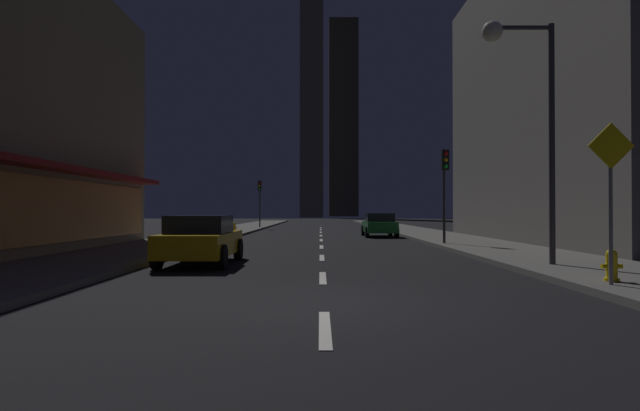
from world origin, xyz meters
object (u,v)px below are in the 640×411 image
(fire_hydrant_yellow_near, at_px, (610,266))
(pedestrian_crossing_sign, at_px, (609,189))
(car_parked_far, at_px, (378,225))
(traffic_light_far_left, at_px, (258,193))
(traffic_light_near_right, at_px, (444,175))
(fire_hydrant_far_left, at_px, (233,228))
(car_parked_near, at_px, (200,239))
(street_lamp_right, at_px, (520,82))

(fire_hydrant_yellow_near, bearing_deg, pedestrian_crossing_sign, -120.17)
(fire_hydrant_yellow_near, bearing_deg, car_parked_far, 96.19)
(traffic_light_far_left, relative_size, pedestrian_crossing_sign, 1.33)
(traffic_light_near_right, relative_size, pedestrian_crossing_sign, 1.33)
(fire_hydrant_far_left, bearing_deg, fire_hydrant_yellow_near, -64.08)
(traffic_light_far_left, height_order, pedestrian_crossing_sign, traffic_light_far_left)
(fire_hydrant_yellow_near, bearing_deg, traffic_light_near_right, 91.86)
(car_parked_near, bearing_deg, traffic_light_near_right, 39.83)
(fire_hydrant_yellow_near, height_order, pedestrian_crossing_sign, pedestrian_crossing_sign)
(car_parked_far, relative_size, traffic_light_far_left, 1.01)
(fire_hydrant_yellow_near, xyz_separation_m, street_lamp_right, (-0.52, 3.33, 4.61))
(car_parked_far, bearing_deg, fire_hydrant_yellow_near, -83.81)
(fire_hydrant_yellow_near, xyz_separation_m, fire_hydrant_far_left, (-11.80, 24.28, 0.00))
(car_parked_far, xyz_separation_m, traffic_light_far_left, (-9.10, 14.39, 2.45))
(fire_hydrant_far_left, height_order, traffic_light_near_right, traffic_light_near_right)
(fire_hydrant_far_left, bearing_deg, car_parked_far, -17.94)
(fire_hydrant_yellow_near, relative_size, traffic_light_far_left, 0.16)
(car_parked_near, distance_m, traffic_light_near_right, 12.10)
(pedestrian_crossing_sign, bearing_deg, street_lamp_right, 93.28)
(fire_hydrant_far_left, xyz_separation_m, pedestrian_crossing_sign, (11.50, -24.79, 1.56))
(street_lamp_right, bearing_deg, traffic_light_far_left, 108.64)
(car_parked_near, distance_m, fire_hydrant_far_left, 19.68)
(car_parked_near, distance_m, traffic_light_far_left, 31.01)
(traffic_light_far_left, bearing_deg, pedestrian_crossing_sign, -72.91)
(car_parked_far, bearing_deg, traffic_light_near_right, -77.92)
(car_parked_far, bearing_deg, pedestrian_crossing_sign, -84.74)
(street_lamp_right, bearing_deg, car_parked_near, 171.10)
(fire_hydrant_far_left, bearing_deg, pedestrian_crossing_sign, -65.12)
(car_parked_far, xyz_separation_m, street_lamp_right, (1.78, -17.87, 4.33))
(fire_hydrant_yellow_near, bearing_deg, street_lamp_right, 98.89)
(fire_hydrant_yellow_near, height_order, street_lamp_right, street_lamp_right)
(pedestrian_crossing_sign, bearing_deg, fire_hydrant_yellow_near, 59.83)
(fire_hydrant_yellow_near, bearing_deg, traffic_light_far_left, 107.76)
(fire_hydrant_yellow_near, xyz_separation_m, pedestrian_crossing_sign, (-0.30, -0.52, 1.56))
(car_parked_far, height_order, traffic_light_near_right, traffic_light_near_right)
(traffic_light_far_left, relative_size, street_lamp_right, 0.64)
(street_lamp_right, bearing_deg, traffic_light_near_right, 89.23)
(car_parked_far, distance_m, traffic_light_near_right, 9.40)
(car_parked_near, xyz_separation_m, traffic_light_near_right, (9.10, 7.59, 2.45))
(fire_hydrant_far_left, relative_size, traffic_light_far_left, 0.16)
(traffic_light_far_left, height_order, street_lamp_right, street_lamp_right)
(fire_hydrant_far_left, xyz_separation_m, traffic_light_far_left, (0.40, 11.31, 2.74))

